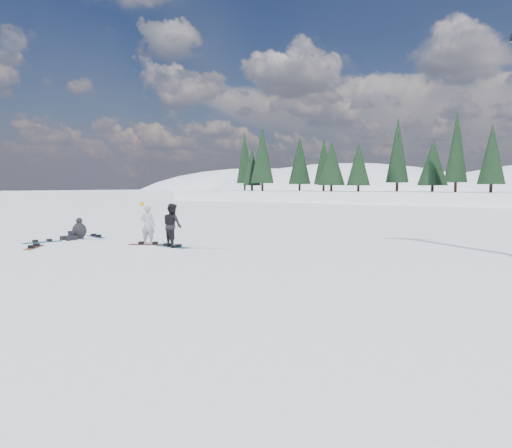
{
  "coord_description": "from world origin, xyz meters",
  "views": [
    {
      "loc": [
        13.25,
        -12.57,
        2.32
      ],
      "look_at": [
        4.22,
        0.53,
        1.1
      ],
      "focal_mm": 35.0,
      "sensor_mm": 36.0,
      "label": 1
    }
  ],
  "objects_px": {
    "snowboarder_woman": "(148,225)",
    "snowboarder_man": "(172,225)",
    "snowboard_loose_a": "(42,242)",
    "snowboard_loose_c": "(96,237)",
    "seated_rider": "(78,231)",
    "snowboard_loose_b": "(34,247)",
    "gear_bag": "(74,234)"
  },
  "relations": [
    {
      "from": "seated_rider",
      "to": "snowboard_loose_a",
      "type": "bearing_deg",
      "value": -100.16
    },
    {
      "from": "snowboarder_woman",
      "to": "snowboard_loose_b",
      "type": "distance_m",
      "value": 4.26
    },
    {
      "from": "snowboarder_man",
      "to": "snowboard_loose_c",
      "type": "height_order",
      "value": "snowboarder_man"
    },
    {
      "from": "gear_bag",
      "to": "snowboard_loose_b",
      "type": "xyz_separation_m",
      "value": [
        1.95,
        -3.1,
        -0.14
      ]
    },
    {
      "from": "seated_rider",
      "to": "snowboard_loose_a",
      "type": "height_order",
      "value": "seated_rider"
    },
    {
      "from": "seated_rider",
      "to": "gear_bag",
      "type": "relative_size",
      "value": 2.53
    },
    {
      "from": "snowboarder_woman",
      "to": "snowboard_loose_c",
      "type": "bearing_deg",
      "value": -33.82
    },
    {
      "from": "gear_bag",
      "to": "snowboard_loose_b",
      "type": "distance_m",
      "value": 3.66
    },
    {
      "from": "snowboarder_man",
      "to": "snowboard_loose_a",
      "type": "xyz_separation_m",
      "value": [
        -5.5,
        -1.89,
        -0.82
      ]
    },
    {
      "from": "snowboarder_woman",
      "to": "snowboard_loose_c",
      "type": "distance_m",
      "value": 4.34
    },
    {
      "from": "snowboard_loose_a",
      "to": "snowboard_loose_c",
      "type": "xyz_separation_m",
      "value": [
        -0.0,
        2.64,
        0.0
      ]
    },
    {
      "from": "snowboard_loose_a",
      "to": "snowboard_loose_c",
      "type": "height_order",
      "value": "same"
    },
    {
      "from": "snowboard_loose_c",
      "to": "gear_bag",
      "type": "bearing_deg",
      "value": -112.26
    },
    {
      "from": "snowboarder_woman",
      "to": "snowboarder_man",
      "type": "height_order",
      "value": "snowboarder_woman"
    },
    {
      "from": "snowboard_loose_c",
      "to": "seated_rider",
      "type": "bearing_deg",
      "value": -67.44
    },
    {
      "from": "snowboarder_woman",
      "to": "snowboard_loose_a",
      "type": "xyz_separation_m",
      "value": [
        -4.2,
        -1.87,
        -0.78
      ]
    },
    {
      "from": "snowboarder_man",
      "to": "snowboard_loose_b",
      "type": "distance_m",
      "value": 5.24
    },
    {
      "from": "snowboarder_woman",
      "to": "snowboard_loose_b",
      "type": "relative_size",
      "value": 1.14
    },
    {
      "from": "snowboarder_woman",
      "to": "snowboard_loose_c",
      "type": "xyz_separation_m",
      "value": [
        -4.2,
        0.77,
        -0.78
      ]
    },
    {
      "from": "snowboarder_woman",
      "to": "snowboarder_man",
      "type": "xyz_separation_m",
      "value": [
        1.3,
        0.02,
        0.03
      ]
    },
    {
      "from": "snowboard_loose_b",
      "to": "snowboard_loose_a",
      "type": "bearing_deg",
      "value": -171.15
    },
    {
      "from": "snowboarder_woman",
      "to": "seated_rider",
      "type": "bearing_deg",
      "value": -20.22
    },
    {
      "from": "snowboard_loose_b",
      "to": "snowboarder_woman",
      "type": "bearing_deg",
      "value": 97.31
    },
    {
      "from": "gear_bag",
      "to": "snowboard_loose_a",
      "type": "relative_size",
      "value": 0.3
    },
    {
      "from": "snowboarder_woman",
      "to": "snowboard_loose_b",
      "type": "height_order",
      "value": "snowboarder_woman"
    },
    {
      "from": "snowboarder_woman",
      "to": "snowboarder_man",
      "type": "distance_m",
      "value": 1.31
    },
    {
      "from": "snowboarder_man",
      "to": "snowboard_loose_a",
      "type": "relative_size",
      "value": 1.11
    },
    {
      "from": "gear_bag",
      "to": "snowboard_loose_a",
      "type": "height_order",
      "value": "gear_bag"
    },
    {
      "from": "seated_rider",
      "to": "snowboard_loose_c",
      "type": "xyz_separation_m",
      "value": [
        -0.11,
        1.0,
        -0.34
      ]
    },
    {
      "from": "snowboarder_woman",
      "to": "snowboard_loose_a",
      "type": "relative_size",
      "value": 1.14
    },
    {
      "from": "snowboarder_man",
      "to": "snowboard_loose_a",
      "type": "distance_m",
      "value": 5.88
    },
    {
      "from": "snowboarder_woman",
      "to": "gear_bag",
      "type": "height_order",
      "value": "snowboarder_woman"
    }
  ]
}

